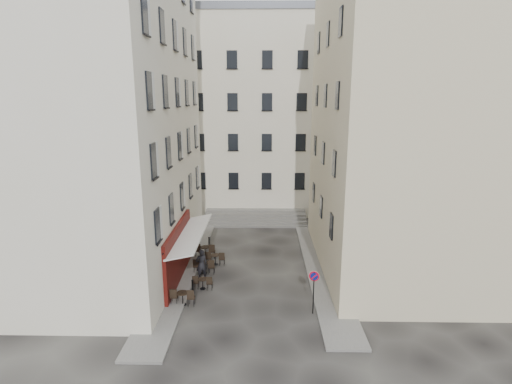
{
  "coord_description": "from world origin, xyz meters",
  "views": [
    {
      "loc": [
        0.7,
        -21.48,
        10.94
      ],
      "look_at": [
        0.23,
        4.0,
        4.84
      ],
      "focal_mm": 28.0,
      "sensor_mm": 36.0,
      "label": 1
    }
  ],
  "objects_px": {
    "no_parking_sign": "(314,284)",
    "bistro_table_a": "(183,297)",
    "bistro_table_b": "(203,283)",
    "pedestrian": "(201,264)"
  },
  "relations": [
    {
      "from": "no_parking_sign",
      "to": "pedestrian",
      "type": "relative_size",
      "value": 1.22
    },
    {
      "from": "no_parking_sign",
      "to": "bistro_table_a",
      "type": "relative_size",
      "value": 1.77
    },
    {
      "from": "bistro_table_a",
      "to": "pedestrian",
      "type": "bearing_deg",
      "value": 80.27
    },
    {
      "from": "no_parking_sign",
      "to": "bistro_table_b",
      "type": "height_order",
      "value": "no_parking_sign"
    },
    {
      "from": "bistro_table_a",
      "to": "bistro_table_b",
      "type": "bearing_deg",
      "value": 66.6
    },
    {
      "from": "bistro_table_a",
      "to": "bistro_table_b",
      "type": "xyz_separation_m",
      "value": [
        0.8,
        1.85,
        -0.06
      ]
    },
    {
      "from": "no_parking_sign",
      "to": "pedestrian",
      "type": "distance_m",
      "value": 7.49
    },
    {
      "from": "bistro_table_b",
      "to": "pedestrian",
      "type": "bearing_deg",
      "value": 100.89
    },
    {
      "from": "bistro_table_a",
      "to": "pedestrian",
      "type": "xyz_separation_m",
      "value": [
        0.54,
        3.17,
        0.49
      ]
    },
    {
      "from": "bistro_table_a",
      "to": "no_parking_sign",
      "type": "bearing_deg",
      "value": -5.95
    }
  ]
}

